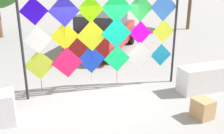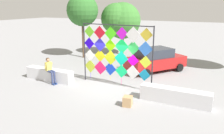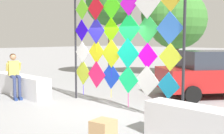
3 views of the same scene
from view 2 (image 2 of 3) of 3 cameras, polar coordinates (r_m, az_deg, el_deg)
The scene contains 9 objects.
ground at distance 13.22m, azimuth -1.23°, elevation -5.32°, with size 120.00×120.00×0.00m, color gray.
plaza_ledge_left at distance 14.96m, azimuth -15.65°, elevation -1.86°, with size 3.42×0.59×0.77m, color silver.
plaza_ledge_right at distance 11.50m, azimuth 15.72°, elevation -7.13°, with size 3.42×0.59×0.77m, color silver.
kite_display_rack at distance 13.04m, azimuth 0.96°, elevation 4.14°, with size 4.54×0.27×3.67m.
seated_vendor at distance 14.18m, azimuth -15.56°, elevation -0.37°, with size 0.75×0.55×1.61m.
parked_car at distance 16.63m, azimuth 10.89°, elevation 1.86°, with size 4.09×4.67×1.71m.
cardboard_box_small at distance 10.88m, azimuth 3.98°, elevation -8.69°, with size 0.42×0.45×0.49m, color tan.
tree_palm_like at distance 21.94m, azimuth 2.07°, elevation 11.73°, with size 3.73×3.67×5.00m.
tree_far_right at distance 20.76m, azimuth -7.43°, elevation 14.39°, with size 2.80×3.09×5.73m.
Camera 2 is at (5.76, -10.95, 4.67)m, focal length 35.90 mm.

